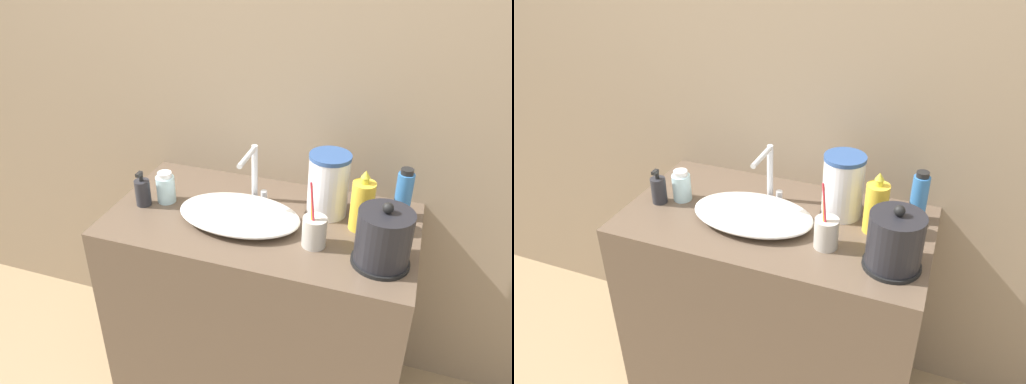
# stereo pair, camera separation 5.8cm
# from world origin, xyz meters

# --- Properties ---
(wall_back) EXTENTS (6.00, 0.04, 2.60)m
(wall_back) POSITION_xyz_m (0.00, 0.58, 1.30)
(wall_back) COLOR gray
(wall_back) RESTS_ON ground_plane
(vanity_counter) EXTENTS (1.04, 0.56, 0.81)m
(vanity_counter) POSITION_xyz_m (0.00, 0.28, 0.41)
(vanity_counter) COLOR brown
(vanity_counter) RESTS_ON ground_plane
(sink_basin) EXTENTS (0.42, 0.26, 0.06)m
(sink_basin) POSITION_xyz_m (-0.06, 0.24, 0.84)
(sink_basin) COLOR white
(sink_basin) RESTS_ON vanity_counter
(faucet) EXTENTS (0.06, 0.16, 0.21)m
(faucet) POSITION_xyz_m (-0.06, 0.37, 0.94)
(faucet) COLOR silver
(faucet) RESTS_ON vanity_counter
(electric_kettle) EXTENTS (0.17, 0.17, 0.21)m
(electric_kettle) POSITION_xyz_m (0.41, 0.16, 0.90)
(electric_kettle) COLOR black
(electric_kettle) RESTS_ON vanity_counter
(toothbrush_cup) EXTENTS (0.08, 0.08, 0.22)m
(toothbrush_cup) POSITION_xyz_m (0.20, 0.19, 0.87)
(toothbrush_cup) COLOR #B7B2A8
(toothbrush_cup) RESTS_ON vanity_counter
(lotion_bottle) EXTENTS (0.05, 0.05, 0.13)m
(lotion_bottle) POSITION_xyz_m (-0.42, 0.23, 0.86)
(lotion_bottle) COLOR #28282D
(lotion_bottle) RESTS_ON vanity_counter
(shampoo_bottle) EXTENTS (0.06, 0.06, 0.18)m
(shampoo_bottle) POSITION_xyz_m (0.44, 0.44, 0.90)
(shampoo_bottle) COLOR #3370B7
(shampoo_bottle) RESTS_ON vanity_counter
(mouthwash_bottle) EXTENTS (0.07, 0.07, 0.11)m
(mouthwash_bottle) POSITION_xyz_m (-0.36, 0.28, 0.87)
(mouthwash_bottle) COLOR silver
(mouthwash_bottle) RESTS_ON vanity_counter
(hand_cream_bottle) EXTENTS (0.08, 0.08, 0.21)m
(hand_cream_bottle) POSITION_xyz_m (0.32, 0.33, 0.90)
(hand_cream_bottle) COLOR gold
(hand_cream_bottle) RESTS_ON vanity_counter
(water_pitcher) EXTENTS (0.14, 0.14, 0.22)m
(water_pitcher) POSITION_xyz_m (0.20, 0.39, 0.92)
(water_pitcher) COLOR silver
(water_pitcher) RESTS_ON vanity_counter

